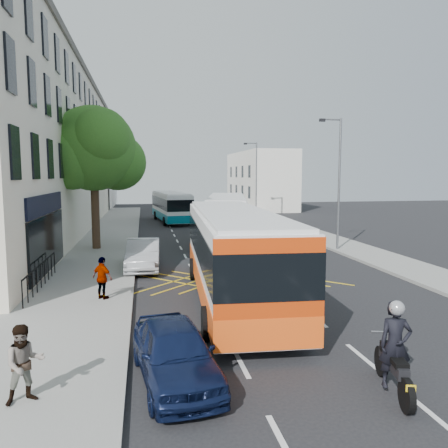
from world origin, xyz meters
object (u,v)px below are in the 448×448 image
bus_mid (227,217)px  pedestrian_near (25,364)px  motorbike (395,350)px  distant_car_grey (195,207)px  lamp_far (255,176)px  distant_car_dark (224,205)px  distant_car_silver (230,208)px  parked_car_silver (143,255)px  lamp_near (338,177)px  bus_far (171,206)px  street_tree (93,149)px  bus_near (234,253)px  pedestrian_far (102,278)px  red_hatchback (290,231)px  parked_car_blue (175,352)px

bus_mid → pedestrian_near: bearing=-99.4°
motorbike → distant_car_grey: (1.26, 47.94, -0.35)m
lamp_far → distant_car_dark: 15.30m
distant_car_silver → distant_car_dark: (0.24, 5.41, 0.01)m
parked_car_silver → lamp_near: bearing=17.5°
bus_mid → distant_car_grey: bus_mid is taller
lamp_far → pedestrian_near: size_ratio=4.97×
motorbike → distant_car_grey: size_ratio=0.51×
bus_far → pedestrian_near: (-5.16, -35.42, -0.62)m
street_tree → bus_near: (6.31, -12.13, -4.50)m
lamp_near → bus_far: bearing=115.0°
bus_near → pedestrian_far: 4.97m
bus_near → parked_car_silver: bus_near is taller
street_tree → motorbike: (8.23, -19.88, -5.32)m
lamp_near → distant_car_silver: 29.63m
lamp_near → motorbike: bearing=-110.9°
red_hatchback → pedestrian_far: pedestrian_far is taller
parked_car_blue → parked_car_silver: parked_car_silver is taller
pedestrian_far → parked_car_silver: bearing=-64.9°
motorbike → parked_car_blue: bearing=176.0°
parked_car_blue → pedestrian_far: pedestrian_far is taller
bus_mid → parked_car_blue: (-5.21, -20.94, -1.02)m
bus_mid → distant_car_silver: 24.42m
bus_mid → parked_car_blue: bearing=-92.5°
street_tree → lamp_far: (14.71, 17.03, -1.68)m
parked_car_silver → distant_car_dark: 39.49m
bus_mid → red_hatchback: (4.85, 0.25, -1.11)m
parked_car_blue → pedestrian_near: 3.14m
bus_mid → parked_car_silver: bearing=-113.0°
lamp_near → distant_car_dark: (-0.70, 34.75, -4.00)m
street_tree → bus_mid: (8.82, 2.49, -4.58)m
lamp_near → bus_near: size_ratio=0.65×
street_tree → pedestrian_near: bearing=-88.3°
bus_near → lamp_near: bearing=50.9°
bus_near → parked_car_blue: size_ratio=3.01×
bus_near → motorbike: bus_near is taller
street_tree → distant_car_silver: bearing=62.4°
distant_car_grey → street_tree: bearing=-108.7°
distant_car_silver → distant_car_dark: 5.42m
lamp_far → red_hatchback: 14.88m
bus_far → pedestrian_far: (-4.29, -28.05, -0.64)m
distant_car_silver → bus_mid: bearing=75.8°
distant_car_grey → pedestrian_near: 48.01m
lamp_near → motorbike: lamp_near is taller
pedestrian_far → motorbike: bearing=169.8°
pedestrian_near → pedestrian_far: size_ratio=1.02×
distant_car_silver → pedestrian_near: 47.37m
lamp_far → distant_car_dark: bearing=92.7°
bus_near → distant_car_grey: (3.19, 40.19, -1.17)m
bus_near → motorbike: bearing=-72.6°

